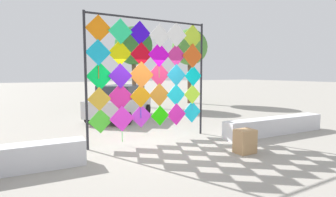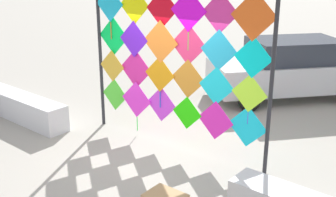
{
  "view_description": "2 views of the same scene",
  "coord_description": "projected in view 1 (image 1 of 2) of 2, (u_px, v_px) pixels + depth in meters",
  "views": [
    {
      "loc": [
        -3.1,
        -6.72,
        2.09
      ],
      "look_at": [
        0.62,
        0.62,
        1.3
      ],
      "focal_mm": 28.05,
      "sensor_mm": 36.0,
      "label": 1
    },
    {
      "loc": [
        4.85,
        -5.26,
        3.55
      ],
      "look_at": [
        0.45,
        -0.01,
        1.25
      ],
      "focal_mm": 45.29,
      "sensor_mm": 36.0,
      "label": 2
    }
  ],
  "objects": [
    {
      "name": "ground",
      "position": [
        159.0,
        146.0,
        7.57
      ],
      "size": [
        120.0,
        120.0,
        0.0
      ],
      "primitive_type": "plane",
      "color": "#9E998E"
    },
    {
      "name": "plaza_ledge_right",
      "position": [
        275.0,
        126.0,
        9.04
      ],
      "size": [
        4.18,
        0.52,
        0.58
      ],
      "primitive_type": "cube",
      "color": "silver",
      "rests_on": "ground"
    },
    {
      "name": "kite_display_rack",
      "position": [
        150.0,
        72.0,
        7.96
      ],
      "size": [
        3.93,
        0.28,
        3.74
      ],
      "color": "#232328",
      "rests_on": "ground"
    },
    {
      "name": "parked_car",
      "position": [
        121.0,
        102.0,
        12.1
      ],
      "size": [
        3.85,
        4.15,
        1.54
      ],
      "color": "#B7B7BC",
      "rests_on": "ground"
    },
    {
      "name": "cardboard_box_large",
      "position": [
        245.0,
        141.0,
        6.89
      ],
      "size": [
        0.52,
        0.41,
        0.63
      ],
      "primitive_type": "cube",
      "rotation": [
        0.0,
        0.0,
        0.03
      ],
      "color": "tan",
      "rests_on": "ground"
    },
    {
      "name": "tree_broadleaf",
      "position": [
        133.0,
        47.0,
        16.41
      ],
      "size": [
        2.37,
        2.37,
        4.98
      ],
      "color": "brown",
      "rests_on": "ground"
    },
    {
      "name": "tree_palm_like",
      "position": [
        189.0,
        49.0,
        18.25
      ],
      "size": [
        2.46,
        2.55,
        5.12
      ],
      "color": "brown",
      "rests_on": "ground"
    }
  ]
}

